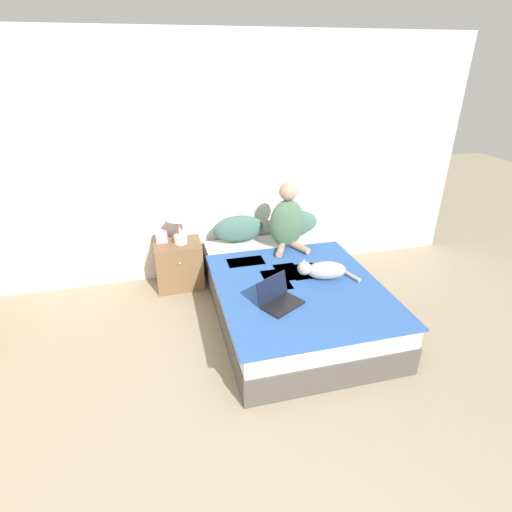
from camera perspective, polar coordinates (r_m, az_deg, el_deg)
name	(u,v)px	position (r m, az deg, el deg)	size (l,w,h in m)	color
wall_back	(204,164)	(4.36, -7.45, 12.85)	(6.07, 0.05, 2.55)	silver
bed	(292,296)	(3.89, 5.11, -5.75)	(1.47, 2.10, 0.44)	#4C4742
pillow_near	(239,229)	(4.43, -2.50, 3.93)	(0.57, 0.22, 0.30)	#42665B
pillow_far	(293,223)	(4.59, 5.37, 4.67)	(0.57, 0.22, 0.30)	#42665B
person_sitting	(287,221)	(4.24, 4.49, 5.06)	(0.38, 0.37, 0.71)	#476B4C
cat_tabby	(323,270)	(3.73, 9.51, -1.98)	(0.56, 0.27, 0.19)	#A8A399
laptop_open	(279,299)	(3.33, 3.31, -6.14)	(0.42, 0.39, 0.22)	black
nightstand	(179,265)	(4.44, -10.92, -1.20)	(0.49, 0.40, 0.52)	brown
table_lamp	(178,216)	(4.19, -11.02, 5.66)	(0.25, 0.25, 0.44)	beige
tissue_box	(161,237)	(4.37, -13.35, 2.71)	(0.12, 0.12, 0.14)	#E09EB2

